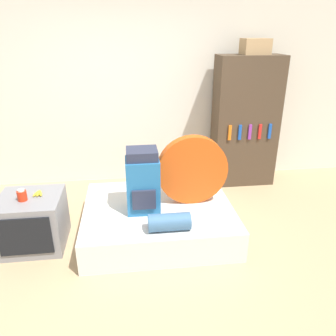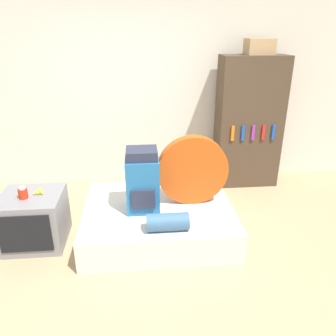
# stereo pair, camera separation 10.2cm
# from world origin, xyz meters

# --- Properties ---
(ground_plane) EXTENTS (16.00, 16.00, 0.00)m
(ground_plane) POSITION_xyz_m (0.00, 0.00, 0.00)
(ground_plane) COLOR tan
(wall_back) EXTENTS (8.00, 0.05, 2.60)m
(wall_back) POSITION_xyz_m (0.00, 2.07, 1.30)
(wall_back) COLOR silver
(wall_back) RESTS_ON ground_plane
(bed) EXTENTS (1.63, 1.34, 0.33)m
(bed) POSITION_xyz_m (0.16, 0.54, 0.17)
(bed) COLOR silver
(bed) RESTS_ON ground_plane
(backpack) EXTENTS (0.35, 0.33, 0.69)m
(backpack) POSITION_xyz_m (0.00, 0.48, 0.67)
(backpack) COLOR #23669E
(backpack) RESTS_ON bed
(tent_bag) EXTENTS (0.78, 0.11, 0.78)m
(tent_bag) POSITION_xyz_m (0.55, 0.60, 0.72)
(tent_bag) COLOR #D14C14
(tent_bag) RESTS_ON bed
(sleeping_roll) EXTENTS (0.41, 0.18, 0.18)m
(sleeping_roll) POSITION_xyz_m (0.23, 0.05, 0.42)
(sleeping_roll) COLOR #3D668E
(sleeping_roll) RESTS_ON bed
(television) EXTENTS (0.64, 0.61, 0.56)m
(television) POSITION_xyz_m (-1.17, 0.46, 0.28)
(television) COLOR gray
(television) RESTS_ON ground_plane
(canister) EXTENTS (0.09, 0.09, 0.12)m
(canister) POSITION_xyz_m (-1.21, 0.41, 0.62)
(canister) COLOR red
(canister) RESTS_ON television
(banana_bunch) EXTENTS (0.11, 0.14, 0.03)m
(banana_bunch) POSITION_xyz_m (-1.08, 0.52, 0.58)
(banana_bunch) COLOR yellow
(banana_bunch) RESTS_ON television
(bookshelf) EXTENTS (0.90, 0.43, 1.84)m
(bookshelf) POSITION_xyz_m (1.54, 1.75, 0.92)
(bookshelf) COLOR #473828
(bookshelf) RESTS_ON ground_plane
(cardboard_box) EXTENTS (0.35, 0.29, 0.20)m
(cardboard_box) POSITION_xyz_m (1.59, 1.78, 1.94)
(cardboard_box) COLOR tan
(cardboard_box) RESTS_ON bookshelf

